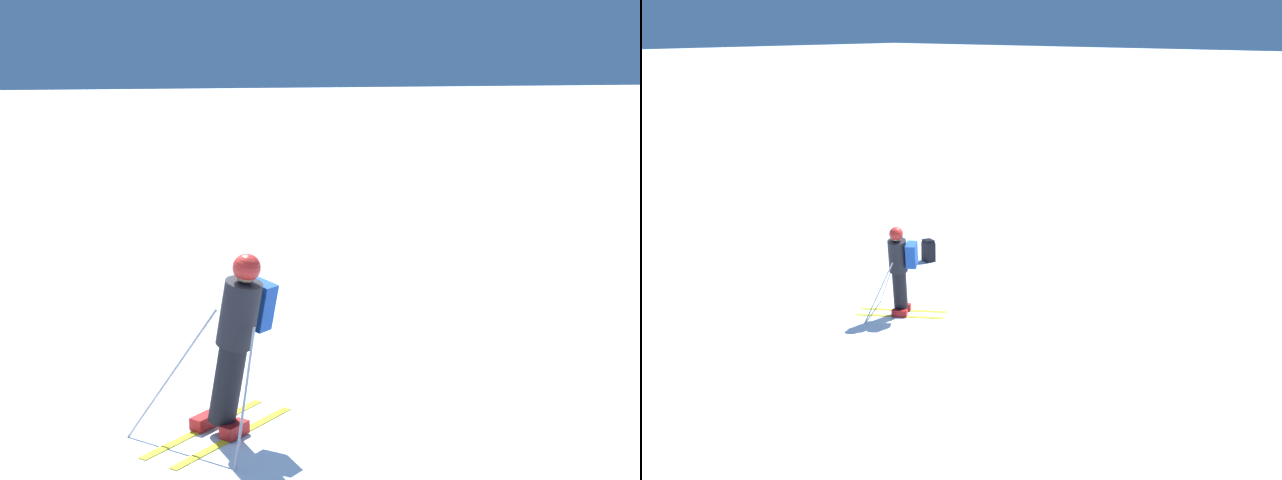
{
  "view_description": "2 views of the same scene",
  "coord_description": "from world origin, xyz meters",
  "views": [
    {
      "loc": [
        8.05,
        -2.27,
        3.32
      ],
      "look_at": [
        0.31,
        1.12,
        1.7
      ],
      "focal_mm": 50.0,
      "sensor_mm": 36.0,
      "label": 1
    },
    {
      "loc": [
        11.81,
        11.16,
        5.31
      ],
      "look_at": [
        0.35,
        1.33,
        1.6
      ],
      "focal_mm": 50.0,
      "sensor_mm": 36.0,
      "label": 2
    }
  ],
  "objects": [
    {
      "name": "ground_plane",
      "position": [
        0.0,
        0.0,
        0.0
      ],
      "size": [
        300.0,
        300.0,
        0.0
      ],
      "primitive_type": "plane",
      "color": "white"
    },
    {
      "name": "spare_backpack",
      "position": [
        -2.55,
        -2.16,
        0.24
      ],
      "size": [
        0.32,
        0.36,
        0.5
      ],
      "rotation": [
        0.0,
        0.0,
        4.33
      ],
      "color": "black",
      "rests_on": "ground"
    },
    {
      "name": "skier",
      "position": [
        0.7,
        0.14,
        0.97
      ],
      "size": [
        1.48,
        1.64,
        1.77
      ],
      "rotation": [
        0.0,
        0.0,
        0.57
      ],
      "color": "yellow",
      "rests_on": "ground"
    }
  ]
}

